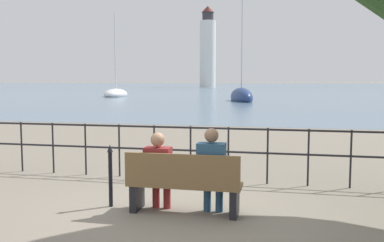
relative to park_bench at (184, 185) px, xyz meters
name	(u,v)px	position (x,y,z in m)	size (l,w,h in m)	color
ground_plane	(185,213)	(0.00, 0.06, -0.43)	(1000.00, 1000.00, 0.00)	gray
harbor_water	(283,85)	(0.00, 161.81, -0.42)	(600.00, 300.00, 0.01)	slate
park_bench	(184,185)	(0.00, 0.00, 0.00)	(1.66, 0.45, 0.90)	brown
seated_person_left	(159,168)	(-0.40, 0.08, 0.22)	(0.38, 0.35, 1.17)	maroon
seated_person_right	(212,167)	(0.40, 0.08, 0.26)	(0.40, 0.35, 1.25)	navy
promenade_railing	(209,145)	(0.00, 2.09, 0.27)	(13.94, 0.04, 1.05)	black
closed_umbrella	(110,172)	(-1.18, 0.12, 0.11)	(0.09, 0.09, 0.96)	black
sailboat_0	(116,94)	(-18.29, 41.60, -0.11)	(3.28, 5.68, 10.09)	white
sailboat_2	(241,96)	(-2.63, 33.75, 0.00)	(3.39, 6.19, 12.74)	navy
harbor_lighthouse	(208,50)	(-19.84, 110.59, 9.83)	(4.34, 4.34, 22.05)	white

